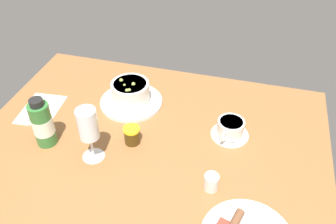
% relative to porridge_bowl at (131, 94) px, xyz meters
% --- Properties ---
extents(ground_plane, '(1.10, 0.84, 0.03)m').
position_rel_porridge_bowl_xyz_m(ground_plane, '(-0.12, 0.17, -0.06)').
color(ground_plane, brown).
extents(porridge_bowl, '(0.22, 0.22, 0.09)m').
position_rel_porridge_bowl_xyz_m(porridge_bowl, '(0.00, 0.00, 0.00)').
color(porridge_bowl, silver).
rests_on(porridge_bowl, ground_plane).
extents(cutlery_setting, '(0.14, 0.18, 0.01)m').
position_rel_porridge_bowl_xyz_m(cutlery_setting, '(0.29, 0.12, -0.04)').
color(cutlery_setting, silver).
rests_on(cutlery_setting, ground_plane).
extents(coffee_cup, '(0.12, 0.13, 0.06)m').
position_rel_porridge_bowl_xyz_m(coffee_cup, '(-0.36, 0.08, -0.01)').
color(coffee_cup, silver).
rests_on(coffee_cup, ground_plane).
extents(creamer_jug, '(0.04, 0.05, 0.05)m').
position_rel_porridge_bowl_xyz_m(creamer_jug, '(-0.34, 0.30, -0.01)').
color(creamer_jug, silver).
rests_on(creamer_jug, ground_plane).
extents(wine_glass, '(0.07, 0.07, 0.18)m').
position_rel_porridge_bowl_xyz_m(wine_glass, '(0.02, 0.27, 0.08)').
color(wine_glass, white).
rests_on(wine_glass, ground_plane).
extents(jam_jar, '(0.05, 0.05, 0.06)m').
position_rel_porridge_bowl_xyz_m(jam_jar, '(-0.07, 0.18, -0.01)').
color(jam_jar, '#442F0D').
rests_on(jam_jar, ground_plane).
extents(sauce_bottle_green, '(0.06, 0.06, 0.17)m').
position_rel_porridge_bowl_xyz_m(sauce_bottle_green, '(0.19, 0.25, 0.04)').
color(sauce_bottle_green, '#337233').
rests_on(sauce_bottle_green, ground_plane).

